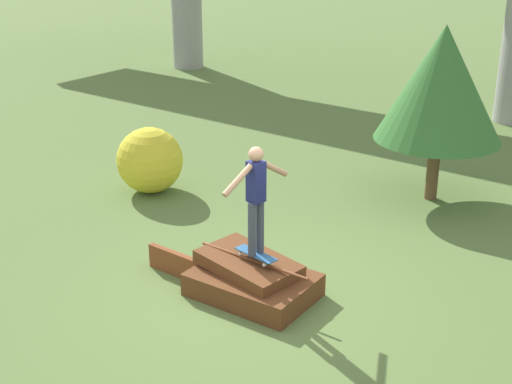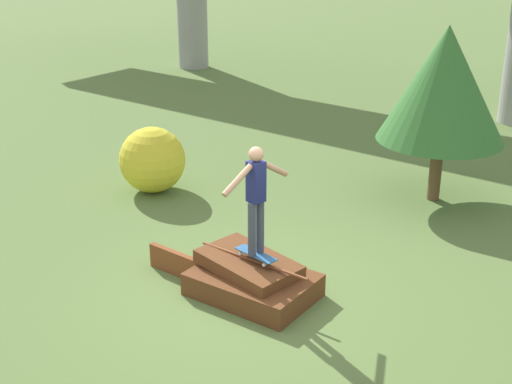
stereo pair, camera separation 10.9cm
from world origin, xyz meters
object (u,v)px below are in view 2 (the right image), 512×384
at_px(skateboard, 256,254).
at_px(bush_yellow_flowering, 152,160).
at_px(tree_behind_left, 444,84).
at_px(skater, 256,193).

distance_m(skateboard, bush_yellow_flowering, 4.84).
relative_size(skateboard, tree_behind_left, 0.22).
bearing_deg(skateboard, tree_behind_left, 84.51).
bearing_deg(tree_behind_left, skateboard, -95.49).
bearing_deg(bush_yellow_flowering, skateboard, -26.22).
height_order(skater, tree_behind_left, tree_behind_left).
xyz_separation_m(tree_behind_left, bush_yellow_flowering, (-4.85, -3.14, -1.70)).
xyz_separation_m(skateboard, skater, (0.00, 0.00, 1.00)).
distance_m(skateboard, tree_behind_left, 5.57).
bearing_deg(skater, bush_yellow_flowering, 153.78).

